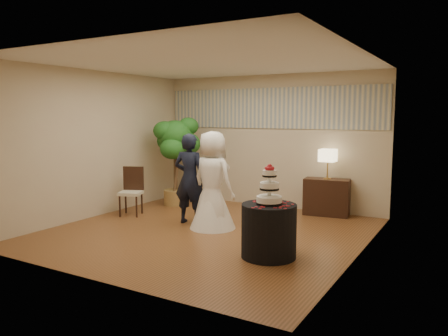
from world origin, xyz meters
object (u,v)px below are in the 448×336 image
Objects in this scene: wedding_cake at (269,184)px; ficus_tree at (175,161)px; console at (327,197)px; bride at (212,180)px; cake_table at (269,231)px; groom at (190,179)px; table_lamp at (328,164)px; side_chair at (131,192)px.

wedding_cake is 3.91m from ficus_tree.
console is 0.44× the size of ficus_tree.
cake_table is at bearing 157.97° from bride.
groom is 2.94× the size of wedding_cake.
cake_table is 2.90m from console.
console is at bearing 0.00° from table_lamp.
table_lamp is at bearing 0.00° from console.
wedding_cake is at bearing -88.54° from table_lamp.
ficus_tree is (-3.14, -0.68, 0.61)m from console.
side_chair is at bearing 9.52° from bride.
wedding_cake is at bearing -95.69° from console.
ficus_tree is (-3.14, -0.68, -0.04)m from table_lamp.
ficus_tree reaches higher than table_lamp.
cake_table is at bearing -88.54° from table_lamp.
console is at bearing -115.67° from bride.
wedding_cake is (1.49, -0.94, 0.18)m from bride.
wedding_cake reaches higher than side_chair.
table_lamp is at bearing 7.12° from side_chair.
side_chair is (-3.32, -1.93, 0.11)m from console.
console is 3.28m from ficus_tree.
wedding_cake reaches higher than console.
cake_table is 1.31× the size of table_lamp.
ficus_tree is at bearing -53.09° from groom.
bride is at bearing 147.67° from wedding_cake.
groom is 1.73× the size of side_chair.
table_lamp is (-0.07, 2.90, 0.64)m from cake_table.
groom is 2.82× the size of table_lamp.
bride reaches higher than groom.
bride is 1.78m from wedding_cake.
console is (-0.07, 2.90, -0.01)m from cake_table.
groom reaches higher than cake_table.
wedding_cake is at bearing 144.87° from groom.
bride is 1.79× the size of side_chair.
cake_table is at bearing 144.87° from groom.
cake_table is 0.39× the size of ficus_tree.
table_lamp reaches higher than cake_table.
console is 3.84m from side_chair.
table_lamp is at bearing 91.46° from cake_table.
bride is 2.42m from table_lamp.
cake_table is at bearing -39.06° from side_chair.
groom is 1.41m from side_chair.
console is (1.95, 1.87, -0.46)m from groom.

